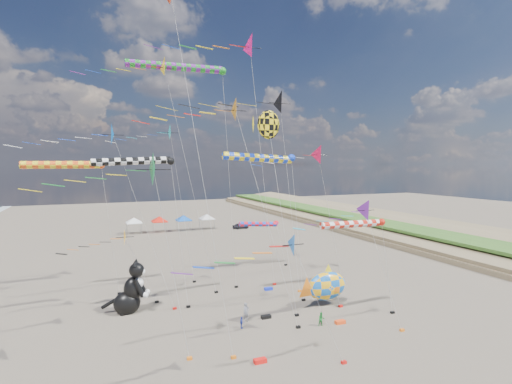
{
  "coord_description": "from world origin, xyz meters",
  "views": [
    {
      "loc": [
        -13.25,
        -22.48,
        13.96
      ],
      "look_at": [
        0.81,
        12.0,
        11.35
      ],
      "focal_mm": 28.0,
      "sensor_mm": 36.0,
      "label": 1
    }
  ],
  "objects_px": {
    "child_blue": "(241,323)",
    "parked_car": "(240,226)",
    "cat_inflatable": "(130,286)",
    "fish_inflatable": "(326,286)",
    "person_adult": "(246,312)",
    "child_green": "(321,319)"
  },
  "relations": [
    {
      "from": "child_blue",
      "to": "parked_car",
      "type": "xyz_separation_m",
      "value": [
        17.83,
        49.41,
        0.11
      ]
    },
    {
      "from": "cat_inflatable",
      "to": "parked_car",
      "type": "relative_size",
      "value": 1.43
    },
    {
      "from": "child_blue",
      "to": "fish_inflatable",
      "type": "bearing_deg",
      "value": -45.13
    },
    {
      "from": "fish_inflatable",
      "to": "parked_car",
      "type": "relative_size",
      "value": 1.6
    },
    {
      "from": "person_adult",
      "to": "child_blue",
      "type": "height_order",
      "value": "person_adult"
    },
    {
      "from": "fish_inflatable",
      "to": "child_blue",
      "type": "xyz_separation_m",
      "value": [
        -9.66,
        -2.06,
        -1.46
      ]
    },
    {
      "from": "child_green",
      "to": "parked_car",
      "type": "height_order",
      "value": "parked_car"
    },
    {
      "from": "child_blue",
      "to": "person_adult",
      "type": "bearing_deg",
      "value": -3.44
    },
    {
      "from": "parked_car",
      "to": "cat_inflatable",
      "type": "bearing_deg",
      "value": 143.06
    },
    {
      "from": "cat_inflatable",
      "to": "person_adult",
      "type": "height_order",
      "value": "cat_inflatable"
    },
    {
      "from": "fish_inflatable",
      "to": "child_green",
      "type": "distance_m",
      "value": 5.42
    },
    {
      "from": "child_blue",
      "to": "parked_car",
      "type": "relative_size",
      "value": 0.28
    },
    {
      "from": "fish_inflatable",
      "to": "cat_inflatable",
      "type": "bearing_deg",
      "value": 163.52
    },
    {
      "from": "cat_inflatable",
      "to": "person_adult",
      "type": "distance_m",
      "value": 11.34
    },
    {
      "from": "person_adult",
      "to": "child_green",
      "type": "height_order",
      "value": "person_adult"
    },
    {
      "from": "child_green",
      "to": "child_blue",
      "type": "relative_size",
      "value": 1.21
    },
    {
      "from": "fish_inflatable",
      "to": "parked_car",
      "type": "distance_m",
      "value": 48.06
    },
    {
      "from": "child_blue",
      "to": "parked_car",
      "type": "height_order",
      "value": "parked_car"
    },
    {
      "from": "person_adult",
      "to": "cat_inflatable",
      "type": "bearing_deg",
      "value": 132.3
    },
    {
      "from": "cat_inflatable",
      "to": "fish_inflatable",
      "type": "xyz_separation_m",
      "value": [
        18.12,
        -5.36,
        -0.57
      ]
    },
    {
      "from": "fish_inflatable",
      "to": "parked_car",
      "type": "xyz_separation_m",
      "value": [
        8.17,
        47.34,
        -1.36
      ]
    },
    {
      "from": "cat_inflatable",
      "to": "fish_inflatable",
      "type": "height_order",
      "value": "cat_inflatable"
    }
  ]
}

